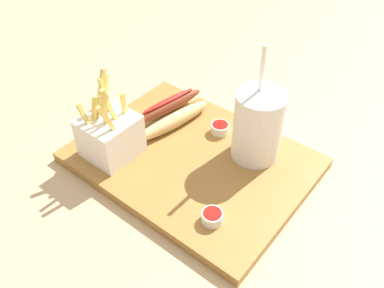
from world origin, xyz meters
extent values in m
cube|color=tan|center=(0.00, 0.00, -0.01)|extent=(2.40, 2.40, 0.02)
cube|color=olive|center=(0.00, 0.00, 0.01)|extent=(0.42, 0.32, 0.02)
cylinder|color=white|center=(-0.09, -0.08, 0.08)|extent=(0.09, 0.09, 0.12)
cylinder|color=white|center=(-0.09, -0.08, 0.15)|extent=(0.09, 0.09, 0.01)
cylinder|color=white|center=(-0.08, -0.08, 0.20)|extent=(0.02, 0.03, 0.10)
cube|color=white|center=(0.12, 0.08, 0.06)|extent=(0.09, 0.09, 0.08)
cube|color=#E5C660|center=(0.14, 0.06, 0.12)|extent=(0.02, 0.01, 0.08)
cube|color=#E5C660|center=(0.15, 0.07, 0.13)|extent=(0.01, 0.04, 0.08)
cube|color=#E5C660|center=(0.15, 0.06, 0.12)|extent=(0.02, 0.04, 0.08)
cube|color=#E5C660|center=(0.14, 0.09, 0.10)|extent=(0.03, 0.03, 0.06)
cube|color=#E5C660|center=(0.11, 0.10, 0.13)|extent=(0.02, 0.01, 0.09)
cube|color=#E5C660|center=(0.14, 0.12, 0.11)|extent=(0.02, 0.01, 0.06)
cube|color=#E5C660|center=(0.14, 0.10, 0.11)|extent=(0.01, 0.02, 0.08)
cube|color=#E5C660|center=(0.12, 0.08, 0.12)|extent=(0.02, 0.03, 0.07)
cube|color=#E5C660|center=(0.10, 0.10, 0.12)|extent=(0.01, 0.03, 0.08)
cube|color=#E5C660|center=(0.15, 0.06, 0.11)|extent=(0.02, 0.03, 0.06)
cube|color=#E5C660|center=(0.11, 0.05, 0.11)|extent=(0.01, 0.01, 0.06)
ellipsoid|color=#DBB775|center=(0.11, -0.05, 0.04)|extent=(0.06, 0.18, 0.03)
ellipsoid|color=#DBB775|center=(0.08, -0.04, 0.04)|extent=(0.06, 0.18, 0.03)
ellipsoid|color=maroon|center=(0.10, -0.05, 0.06)|extent=(0.05, 0.17, 0.02)
ellipsoid|color=red|center=(0.10, -0.05, 0.08)|extent=(0.03, 0.13, 0.01)
cylinder|color=white|center=(0.00, -0.09, 0.03)|extent=(0.04, 0.04, 0.02)
cylinder|color=#B2140F|center=(0.00, -0.09, 0.04)|extent=(0.03, 0.03, 0.01)
cylinder|color=white|center=(-0.12, 0.10, 0.03)|extent=(0.04, 0.04, 0.02)
cylinder|color=#B2140F|center=(-0.12, 0.10, 0.04)|extent=(0.03, 0.03, 0.01)
camera|label=1|loc=(-0.34, 0.43, 0.54)|focal=37.98mm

